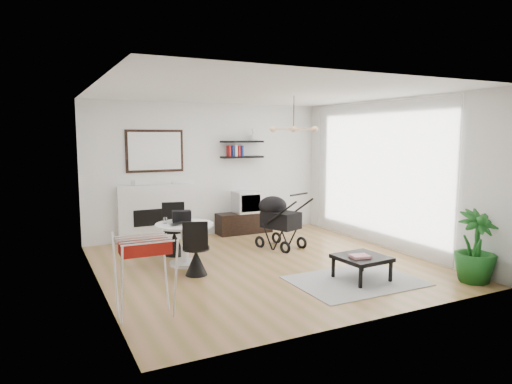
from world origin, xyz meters
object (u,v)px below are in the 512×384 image
tv_console (244,223)px  crt_tv (247,202)px  fireplace (157,206)px  potted_plant (475,246)px  dining_table (185,238)px  drying_rack (145,275)px  stroller (278,223)px  coffee_table (362,259)px

tv_console → crt_tv: crt_tv is taller
fireplace → tv_console: fireplace is taller
tv_console → potted_plant: potted_plant is taller
fireplace → dining_table: fireplace is taller
drying_rack → stroller: size_ratio=0.88×
drying_rack → coffee_table: size_ratio=1.33×
fireplace → crt_tv: 1.87m
tv_console → stroller: (0.05, -1.39, 0.23)m
fireplace → coffee_table: size_ratio=3.08×
stroller → fireplace: bearing=119.8°
drying_rack → potted_plant: potted_plant is taller
stroller → potted_plant: size_ratio=1.04×
coffee_table → drying_rack: bearing=179.6°
crt_tv → dining_table: 2.59m
crt_tv → stroller: size_ratio=0.48×
potted_plant → stroller: bearing=116.8°
drying_rack → stroller: 3.66m
stroller → coffee_table: 2.21m
fireplace → stroller: 2.41m
fireplace → crt_tv: fireplace is taller
dining_table → drying_rack: 2.11m
stroller → potted_plant: stroller is taller
crt_tv → dining_table: bearing=-137.5°
dining_table → drying_rack: (-1.04, -1.83, 0.05)m
crt_tv → potted_plant: bearing=-71.1°
potted_plant → dining_table: bearing=142.4°
fireplace → tv_console: bearing=-4.4°
tv_console → potted_plant: size_ratio=1.15×
tv_console → dining_table: dining_table is taller
crt_tv → potted_plant: potted_plant is taller
crt_tv → stroller: (-0.01, -1.39, -0.21)m
potted_plant → fireplace: bearing=126.7°
crt_tv → stroller: stroller is taller
crt_tv → coffee_table: crt_tv is taller
crt_tv → potted_plant: (1.49, -4.36, -0.15)m
dining_table → potted_plant: size_ratio=0.90×
dining_table → stroller: 1.93m
tv_console → coffee_table: tv_console is taller
stroller → potted_plant: 3.33m
crt_tv → potted_plant: 4.61m
dining_table → drying_rack: drying_rack is taller
fireplace → coffee_table: 4.24m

